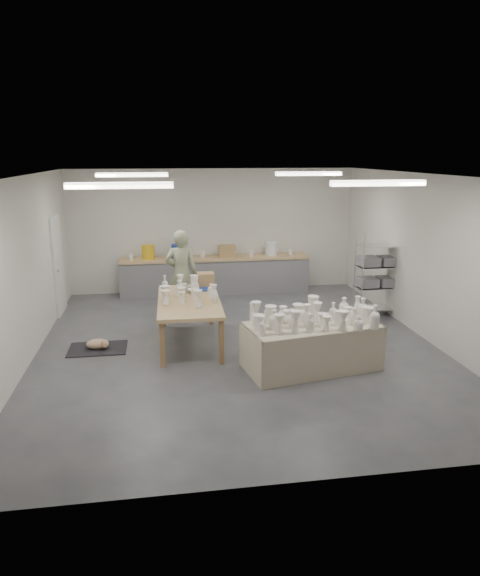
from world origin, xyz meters
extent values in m
plane|color=#424449|center=(0.00, 0.00, 0.00)|extent=(8.00, 8.00, 0.00)
cube|color=white|center=(0.00, 0.00, 2.99)|extent=(7.00, 8.00, 0.02)
cube|color=silver|center=(0.00, 4.00, 1.50)|extent=(7.00, 0.02, 3.00)
cube|color=silver|center=(0.00, -4.00, 1.50)|extent=(7.00, 0.02, 3.00)
cube|color=silver|center=(-3.50, 0.00, 1.50)|extent=(0.02, 8.00, 3.00)
cube|color=silver|center=(3.50, 0.00, 1.50)|extent=(0.02, 8.00, 3.00)
cube|color=white|center=(-3.47, 2.60, 1.05)|extent=(0.05, 0.90, 2.10)
cube|color=white|center=(-1.80, -1.50, 2.94)|extent=(1.40, 0.12, 0.08)
cube|color=white|center=(1.80, -1.50, 2.94)|extent=(1.40, 0.12, 0.08)
cube|color=white|center=(-1.80, 2.00, 2.94)|extent=(1.40, 0.12, 0.08)
cube|color=white|center=(1.80, 2.00, 2.94)|extent=(1.40, 0.12, 0.08)
cube|color=tan|center=(0.00, 3.68, 0.87)|extent=(4.60, 0.60, 0.06)
cube|color=slate|center=(0.00, 3.68, 0.42)|extent=(4.60, 0.55, 0.84)
cylinder|color=gold|center=(-1.60, 3.68, 1.07)|extent=(0.30, 0.30, 0.34)
cylinder|color=#1C399D|center=(-0.90, 3.68, 1.07)|extent=(0.30, 0.30, 0.34)
cylinder|color=white|center=(1.40, 3.68, 1.07)|extent=(0.30, 0.30, 0.34)
cube|color=#A98651|center=(0.30, 3.68, 1.04)|extent=(0.40, 0.30, 0.28)
cylinder|color=white|center=(-2.00, 3.68, 0.97)|extent=(0.10, 0.10, 0.14)
cylinder|color=white|center=(-0.30, 3.68, 0.97)|extent=(0.10, 0.10, 0.14)
cylinder|color=white|center=(0.90, 3.68, 0.97)|extent=(0.10, 0.10, 0.14)
cylinder|color=white|center=(1.90, 3.68, 0.97)|extent=(0.10, 0.10, 0.14)
cylinder|color=silver|center=(2.78, 1.18, 0.90)|extent=(0.02, 0.02, 1.80)
cylinder|color=silver|center=(3.62, 1.18, 0.90)|extent=(0.02, 0.02, 1.80)
cylinder|color=silver|center=(2.78, 1.62, 0.90)|extent=(0.02, 0.02, 1.80)
cylinder|color=silver|center=(3.62, 1.62, 0.90)|extent=(0.02, 0.02, 1.80)
cube|color=silver|center=(3.20, 1.40, 0.15)|extent=(0.88, 0.48, 0.02)
cube|color=silver|center=(3.20, 1.40, 0.60)|extent=(0.88, 0.48, 0.02)
cube|color=silver|center=(3.20, 1.40, 1.05)|extent=(0.88, 0.48, 0.02)
cube|color=silver|center=(3.20, 1.40, 1.50)|extent=(0.88, 0.48, 0.02)
cube|color=slate|center=(2.98, 1.40, 0.72)|extent=(0.38, 0.42, 0.18)
cube|color=slate|center=(3.42, 1.40, 0.72)|extent=(0.38, 0.42, 0.18)
cube|color=slate|center=(2.98, 1.40, 1.17)|extent=(0.38, 0.42, 0.18)
cube|color=slate|center=(3.42, 1.40, 1.17)|extent=(0.38, 0.42, 0.18)
cube|color=olive|center=(1.02, -1.14, 0.32)|extent=(1.98, 1.16, 0.64)
cube|color=#C6B698|center=(1.02, -1.14, 0.72)|extent=(2.25, 1.36, 0.03)
cube|color=#C6B698|center=(1.02, -1.62, 0.37)|extent=(2.07, 0.40, 0.74)
cube|color=#C6B698|center=(1.02, -0.66, 0.37)|extent=(2.07, 0.40, 0.74)
cube|color=tan|center=(-0.84, 0.28, 0.79)|extent=(1.14, 2.21, 0.06)
cube|color=olive|center=(-1.31, -0.75, 0.38)|extent=(0.08, 0.08, 0.76)
cube|color=olive|center=(-0.36, -0.75, 0.38)|extent=(0.08, 0.08, 0.76)
cube|color=olive|center=(-1.31, 1.30, 0.38)|extent=(0.08, 0.08, 0.76)
cube|color=olive|center=(-0.36, 1.30, 0.38)|extent=(0.08, 0.08, 0.76)
ellipsoid|color=silver|center=(-0.74, 0.78, 0.87)|extent=(0.26, 0.26, 0.12)
cylinder|color=#1C399D|center=(-0.51, 0.91, 0.84)|extent=(0.26, 0.26, 0.03)
cylinder|color=white|center=(-0.89, 1.00, 0.88)|extent=(0.11, 0.11, 0.12)
cube|color=#A98651|center=(-0.45, 1.15, 0.96)|extent=(0.32, 0.26, 0.28)
cube|color=black|center=(-2.47, 0.23, 0.01)|extent=(1.00, 0.70, 0.02)
ellipsoid|color=white|center=(-2.47, 0.23, 0.10)|extent=(0.40, 0.28, 0.17)
sphere|color=white|center=(-2.33, 0.14, 0.12)|extent=(0.14, 0.14, 0.14)
imported|color=#9DAA83|center=(-0.89, 1.95, 0.92)|extent=(0.70, 0.49, 1.84)
cylinder|color=#B5192D|center=(-0.89, 2.22, 0.31)|extent=(0.41, 0.41, 0.04)
cylinder|color=silver|center=(-0.75, 2.19, 0.15)|extent=(0.02, 0.02, 0.30)
cylinder|color=silver|center=(-0.94, 2.35, 0.15)|extent=(0.02, 0.02, 0.30)
cylinder|color=silver|center=(-0.99, 2.11, 0.15)|extent=(0.02, 0.02, 0.30)
camera|label=1|loc=(-1.30, -8.54, 3.35)|focal=32.00mm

